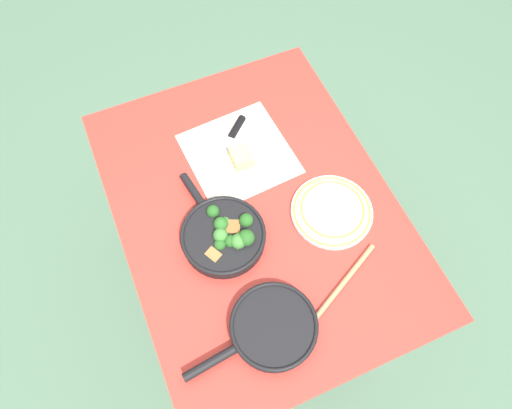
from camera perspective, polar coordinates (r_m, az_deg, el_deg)
name	(u,v)px	position (r m, az deg, el deg)	size (l,w,h in m)	color
ground_plane	(256,283)	(2.08, 0.00, -9.78)	(14.00, 14.00, 0.00)	#51755B
dining_table_red	(256,221)	(1.46, 0.00, -2.10)	(1.08, 0.81, 0.76)	red
skillet_broccoli	(224,235)	(1.31, -3.98, -3.83)	(0.36, 0.24, 0.08)	black
skillet_eggs	(272,327)	(1.23, 2.04, -15.11)	(0.23, 0.38, 0.04)	black
wooden_spoon	(321,311)	(1.27, 8.10, -13.09)	(0.20, 0.37, 0.02)	tan
parchment_sheet	(239,154)	(1.47, -2.15, 6.37)	(0.33, 0.33, 0.00)	silver
grater_knife	(231,138)	(1.49, -3.17, 8.26)	(0.19, 0.21, 0.02)	silver
cheese_block	(241,157)	(1.43, -1.83, 5.96)	(0.08, 0.06, 0.05)	#EFD67A
dinner_plate_stack	(332,211)	(1.37, 9.48, -0.75)	(0.24, 0.24, 0.03)	silver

